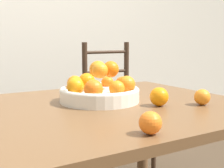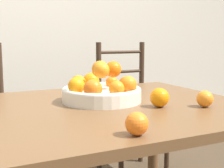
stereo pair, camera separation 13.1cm
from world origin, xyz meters
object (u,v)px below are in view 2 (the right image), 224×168
orange_loose_2 (160,98)px  orange_loose_1 (136,124)px  orange_loose_0 (205,99)px  chair_right (129,112)px  fruit_bowl (102,90)px

orange_loose_2 → orange_loose_1: bearing=-133.9°
orange_loose_0 → orange_loose_2: bearing=154.5°
orange_loose_0 → orange_loose_1: bearing=-154.8°
orange_loose_2 → chair_right: 1.07m
orange_loose_1 → fruit_bowl: bearing=77.2°
orange_loose_1 → chair_right: (0.67, 1.24, -0.30)m
fruit_bowl → chair_right: chair_right is taller
orange_loose_2 → orange_loose_0: bearing=-25.5°
orange_loose_0 → chair_right: size_ratio=0.07×
fruit_bowl → orange_loose_2: (0.17, -0.21, -0.01)m
orange_loose_2 → chair_right: (0.38, 0.95, -0.31)m
orange_loose_2 → chair_right: chair_right is taller
orange_loose_0 → orange_loose_2: size_ratio=0.86×
fruit_bowl → orange_loose_0: (0.34, -0.29, -0.02)m
fruit_bowl → chair_right: 0.97m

